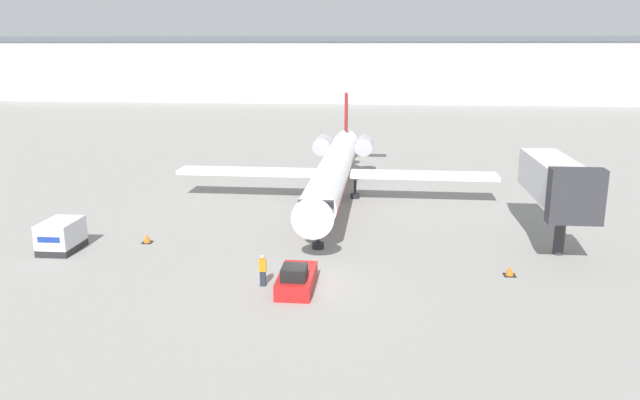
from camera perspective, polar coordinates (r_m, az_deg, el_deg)
The scene contains 9 objects.
ground_plane at distance 35.49m, azimuth -1.41°, elevation -8.08°, with size 600.00×600.00×0.00m, color gray.
terminal_building at distance 152.79m, azimuth 4.17°, elevation 11.85°, with size 180.00×16.80×15.18m.
airplane_main at distance 54.69m, azimuth 1.40°, elevation 3.07°, with size 28.07×32.32×8.51m.
pushback_tug at distance 35.21m, azimuth -2.17°, elevation -7.24°, with size 1.93×4.24×1.64m.
luggage_cart at distance 44.80m, azimuth -22.59°, elevation -3.04°, with size 2.12×3.17×2.06m.
worker_near_tug at distance 35.62m, azimuth -5.26°, elevation -6.35°, with size 0.40×0.26×1.86m.
traffic_cone_left at distance 44.86m, azimuth -15.54°, elevation -3.41°, with size 0.68×0.68×0.65m.
traffic_cone_right at distance 38.92m, azimuth 16.96°, elevation -6.23°, with size 0.69×0.69×0.61m.
jet_bridge at distance 44.55m, azimuth 20.79°, elevation 1.57°, with size 3.20×10.59×6.19m.
Camera 1 is at (4.07, -32.62, 13.36)m, focal length 35.00 mm.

